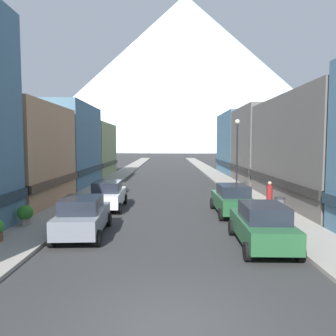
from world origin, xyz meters
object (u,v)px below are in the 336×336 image
object	(u,v)px
car_left_1	(109,195)
potted_plant_1	(27,214)
trash_bin_right	(281,206)
pedestrian_0	(271,196)
streetlamp_right	(238,146)
car_right_0	(263,225)
car_left_0	(84,216)
car_right_1	(233,199)

from	to	relation	value
car_left_1	potted_plant_1	distance (m)	5.69
trash_bin_right	pedestrian_0	size ratio (longest dim) A/B	0.57
car_left_1	pedestrian_0	distance (m)	10.08
pedestrian_0	streetlamp_right	bearing A→B (deg)	99.64
car_right_0	potted_plant_1	world-z (taller)	car_right_0
car_right_0	streetlamp_right	xyz separation A→B (m)	(1.55, 12.24, 3.09)
car_left_0	car_right_0	bearing A→B (deg)	-12.07
car_left_0	streetlamp_right	world-z (taller)	streetlamp_right
trash_bin_right	streetlamp_right	xyz separation A→B (m)	(-1.00, 6.88, 3.34)
car_right_1	car_left_1	bearing A→B (deg)	167.73
car_right_0	car_left_0	bearing A→B (deg)	167.93
potted_plant_1	streetlamp_right	size ratio (longest dim) A/B	0.17
car_left_1	car_right_0	xyz separation A→B (m)	(7.60, -7.70, 0.00)
car_left_1	trash_bin_right	bearing A→B (deg)	-12.97
car_left_0	streetlamp_right	distance (m)	14.35
car_left_0	potted_plant_1	world-z (taller)	car_left_0
car_left_0	pedestrian_0	size ratio (longest dim) A/B	2.62
potted_plant_1	streetlamp_right	distance (m)	15.77
car_left_1	streetlamp_right	size ratio (longest dim) A/B	0.76
car_left_0	car_left_1	bearing A→B (deg)	90.01
car_left_0	car_left_1	xyz separation A→B (m)	(-0.00, 6.08, 0.00)
trash_bin_right	pedestrian_0	distance (m)	1.61
streetlamp_right	pedestrian_0	bearing A→B (deg)	-80.36
car_right_1	potted_plant_1	world-z (taller)	car_right_1
car_right_0	car_right_1	size ratio (longest dim) A/B	1.01
pedestrian_0	potted_plant_1	bearing A→B (deg)	-163.41
car_left_0	car_right_0	xyz separation A→B (m)	(7.60, -1.62, 0.00)
car_right_0	pedestrian_0	distance (m)	7.36
car_left_1	car_left_0	bearing A→B (deg)	-89.99
car_right_1	trash_bin_right	distance (m)	2.65
car_left_1	car_right_1	size ratio (longest dim) A/B	1.01
potted_plant_1	pedestrian_0	distance (m)	13.83
car_left_1	pedestrian_0	size ratio (longest dim) A/B	2.60
car_left_0	streetlamp_right	bearing A→B (deg)	49.25
streetlamp_right	potted_plant_1	bearing A→B (deg)	-143.18
car_left_0	car_right_1	xyz separation A→B (m)	(7.60, 4.42, 0.00)
potted_plant_1	streetlamp_right	xyz separation A→B (m)	(12.35, 9.25, 3.28)
car_left_0	car_right_1	world-z (taller)	same
car_left_1	streetlamp_right	distance (m)	10.67
potted_plant_1	car_left_1	bearing A→B (deg)	55.77
trash_bin_right	streetlamp_right	world-z (taller)	streetlamp_right
car_right_0	car_right_1	bearing A→B (deg)	89.98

